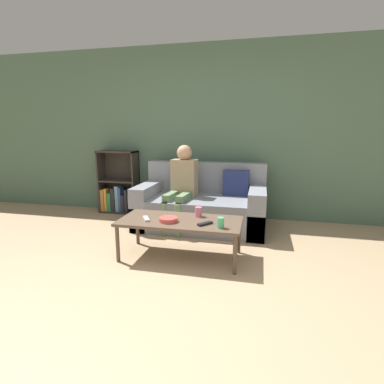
# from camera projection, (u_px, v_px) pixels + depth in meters

# --- Properties ---
(ground_plane) EXTENTS (22.00, 22.00, 0.00)m
(ground_plane) POSITION_uv_depth(u_px,v_px,m) (160.00, 301.00, 2.42)
(ground_plane) COLOR tan
(wall_back) EXTENTS (12.00, 0.06, 2.60)m
(wall_back) POSITION_uv_depth(u_px,v_px,m) (213.00, 133.00, 4.58)
(wall_back) COLOR #4C6B56
(wall_back) RESTS_ON ground_plane
(couch) EXTENTS (1.75, 0.93, 0.88)m
(couch) POSITION_uv_depth(u_px,v_px,m) (202.00, 206.00, 4.22)
(couch) COLOR gray
(couch) RESTS_ON ground_plane
(bookshelf) EXTENTS (0.63, 0.28, 1.02)m
(bookshelf) POSITION_uv_depth(u_px,v_px,m) (119.00, 190.00, 4.96)
(bookshelf) COLOR #332D28
(bookshelf) RESTS_ON ground_plane
(coffee_table) EXTENTS (1.29, 0.60, 0.42)m
(coffee_table) POSITION_uv_depth(u_px,v_px,m) (180.00, 223.00, 3.16)
(coffee_table) COLOR brown
(coffee_table) RESTS_ON ground_plane
(person_adult) EXTENTS (0.38, 0.67, 1.15)m
(person_adult) POSITION_uv_depth(u_px,v_px,m) (182.00, 181.00, 4.11)
(person_adult) COLOR #66845B
(person_adult) RESTS_ON ground_plane
(cup_near) EXTENTS (0.07, 0.07, 0.11)m
(cup_near) POSITION_uv_depth(u_px,v_px,m) (221.00, 223.00, 2.88)
(cup_near) COLOR #4CB77A
(cup_near) RESTS_ON coffee_table
(cup_far) EXTENTS (0.08, 0.08, 0.11)m
(cup_far) POSITION_uv_depth(u_px,v_px,m) (198.00, 212.00, 3.27)
(cup_far) COLOR pink
(cup_far) RESTS_ON coffee_table
(tv_remote_0) EXTENTS (0.15, 0.16, 0.02)m
(tv_remote_0) POSITION_uv_depth(u_px,v_px,m) (205.00, 224.00, 2.99)
(tv_remote_0) COLOR black
(tv_remote_0) RESTS_ON coffee_table
(tv_remote_1) EXTENTS (0.13, 0.17, 0.02)m
(tv_remote_1) POSITION_uv_depth(u_px,v_px,m) (146.00, 219.00, 3.16)
(tv_remote_1) COLOR #B7B7BC
(tv_remote_1) RESTS_ON coffee_table
(snack_bowl) EXTENTS (0.19, 0.19, 0.05)m
(snack_bowl) POSITION_uv_depth(u_px,v_px,m) (168.00, 220.00, 3.09)
(snack_bowl) COLOR #DB4C47
(snack_bowl) RESTS_ON coffee_table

